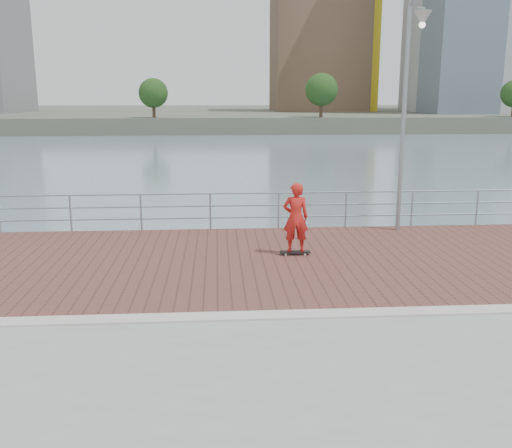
{
  "coord_description": "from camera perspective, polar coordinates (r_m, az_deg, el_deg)",
  "views": [
    {
      "loc": [
        -0.81,
        -9.74,
        4.0
      ],
      "look_at": [
        0.0,
        2.0,
        1.3
      ],
      "focal_mm": 40.0,
      "sensor_mm": 36.0,
      "label": 1
    }
  ],
  "objects": [
    {
      "name": "water",
      "position": [
        11.47,
        0.72,
        -18.62
      ],
      "size": [
        400.0,
        400.0,
        0.0
      ],
      "primitive_type": "plane",
      "color": "slate",
      "rests_on": "ground"
    },
    {
      "name": "brick_lane",
      "position": [
        13.95,
        -0.45,
        -3.7
      ],
      "size": [
        40.0,
        6.8,
        0.02
      ],
      "primitive_type": "cube",
      "color": "brown",
      "rests_on": "seawall"
    },
    {
      "name": "curb",
      "position": [
        10.55,
        0.75,
        -9.18
      ],
      "size": [
        40.0,
        0.4,
        0.06
      ],
      "primitive_type": "cube",
      "color": "#B7B5AD",
      "rests_on": "seawall"
    },
    {
      "name": "far_shore",
      "position": [
        132.33,
        -3.65,
        10.83
      ],
      "size": [
        320.0,
        95.0,
        2.5
      ],
      "primitive_type": "cube",
      "color": "#4C5142",
      "rests_on": "ground"
    },
    {
      "name": "guardrail",
      "position": [
        17.08,
        -1.15,
        1.75
      ],
      "size": [
        39.06,
        0.06,
        1.13
      ],
      "color": "#8C9EA8",
      "rests_on": "brick_lane"
    },
    {
      "name": "street_lamp",
      "position": [
        16.67,
        15.31,
        14.38
      ],
      "size": [
        0.47,
        1.36,
        6.41
      ],
      "color": "gray",
      "rests_on": "brick_lane"
    },
    {
      "name": "skateboard",
      "position": [
        14.45,
        3.93,
        -2.82
      ],
      "size": [
        0.77,
        0.21,
        0.09
      ],
      "rotation": [
        0.0,
        0.0,
        -0.01
      ],
      "color": "black",
      "rests_on": "brick_lane"
    },
    {
      "name": "skateboarder",
      "position": [
        14.23,
        3.99,
        0.65
      ],
      "size": [
        0.65,
        0.43,
        1.76
      ],
      "primitive_type": "imported",
      "rotation": [
        0.0,
        0.0,
        3.13
      ],
      "color": "red",
      "rests_on": "skateboard"
    },
    {
      "name": "shoreline_trees",
      "position": [
        89.15,
        9.66,
        12.86
      ],
      "size": [
        169.58,
        4.89,
        6.52
      ],
      "color": "#473323",
      "rests_on": "far_shore"
    }
  ]
}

